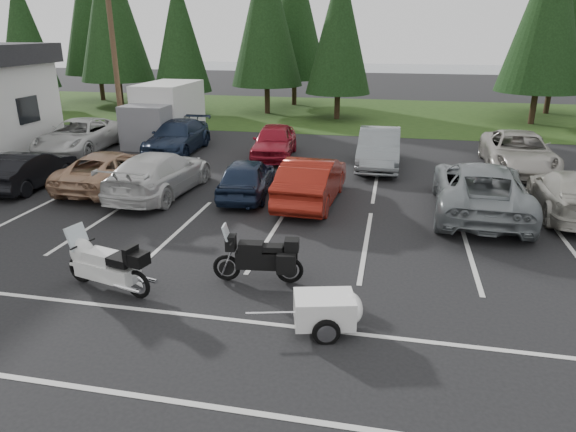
{
  "coord_description": "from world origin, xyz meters",
  "views": [
    {
      "loc": [
        3.74,
        -12.09,
        5.53
      ],
      "look_at": [
        1.33,
        -0.5,
        1.21
      ],
      "focal_mm": 32.0,
      "sensor_mm": 36.0,
      "label": 1
    }
  ],
  "objects_px": {
    "car_near_4": "(247,177)",
    "car_near_5": "(312,180)",
    "touring_motorcycle": "(106,261)",
    "car_near_7": "(572,193)",
    "car_near_3": "(160,173)",
    "box_truck": "(161,114)",
    "car_far_2": "(274,141)",
    "adventure_motorcycle": "(258,254)",
    "car_far_3": "(379,148)",
    "car_near_6": "(480,188)",
    "car_near_2": "(112,169)",
    "utility_pole": "(113,47)",
    "car_far_0": "(79,136)",
    "car_near_1": "(30,170)",
    "car_far_1": "(177,137)",
    "car_far_4": "(518,152)",
    "cargo_trailer": "(324,313)"
  },
  "relations": [
    {
      "from": "box_truck",
      "to": "car_near_2",
      "type": "height_order",
      "value": "box_truck"
    },
    {
      "from": "car_far_0",
      "to": "adventure_motorcycle",
      "type": "xyz_separation_m",
      "value": [
        11.77,
        -11.3,
        -0.05
      ]
    },
    {
      "from": "cargo_trailer",
      "to": "touring_motorcycle",
      "type": "bearing_deg",
      "value": 158.16
    },
    {
      "from": "utility_pole",
      "to": "box_truck",
      "type": "distance_m",
      "value": 3.85
    },
    {
      "from": "car_near_4",
      "to": "car_far_2",
      "type": "xyz_separation_m",
      "value": [
        -0.39,
        5.82,
        0.06
      ]
    },
    {
      "from": "utility_pole",
      "to": "car_far_4",
      "type": "xyz_separation_m",
      "value": [
        18.8,
        -1.91,
        -3.92
      ]
    },
    {
      "from": "car_near_5",
      "to": "car_near_7",
      "type": "distance_m",
      "value": 8.16
    },
    {
      "from": "car_near_3",
      "to": "touring_motorcycle",
      "type": "height_order",
      "value": "car_near_3"
    },
    {
      "from": "car_near_4",
      "to": "car_near_5",
      "type": "distance_m",
      "value": 2.32
    },
    {
      "from": "car_near_1",
      "to": "car_near_2",
      "type": "relative_size",
      "value": 0.82
    },
    {
      "from": "utility_pole",
      "to": "box_truck",
      "type": "xyz_separation_m",
      "value": [
        2.0,
        0.5,
        -3.25
      ]
    },
    {
      "from": "utility_pole",
      "to": "car_near_1",
      "type": "distance_m",
      "value": 9.07
    },
    {
      "from": "car_far_0",
      "to": "adventure_motorcycle",
      "type": "bearing_deg",
      "value": -48.81
    },
    {
      "from": "utility_pole",
      "to": "car_far_0",
      "type": "relative_size",
      "value": 1.65
    },
    {
      "from": "car_near_4",
      "to": "car_far_3",
      "type": "distance_m",
      "value": 6.66
    },
    {
      "from": "box_truck",
      "to": "car_far_4",
      "type": "height_order",
      "value": "box_truck"
    },
    {
      "from": "car_far_1",
      "to": "adventure_motorcycle",
      "type": "xyz_separation_m",
      "value": [
        7.16,
        -12.14,
        -0.03
      ]
    },
    {
      "from": "car_near_1",
      "to": "adventure_motorcycle",
      "type": "xyz_separation_m",
      "value": [
        10.17,
        -5.66,
        0.04
      ]
    },
    {
      "from": "cargo_trailer",
      "to": "car_far_3",
      "type": "bearing_deg",
      "value": 73.62
    },
    {
      "from": "car_far_0",
      "to": "car_far_4",
      "type": "distance_m",
      "value": 19.7
    },
    {
      "from": "car_near_7",
      "to": "car_far_1",
      "type": "height_order",
      "value": "car_far_1"
    },
    {
      "from": "car_near_4",
      "to": "adventure_motorcycle",
      "type": "height_order",
      "value": "adventure_motorcycle"
    },
    {
      "from": "car_far_4",
      "to": "adventure_motorcycle",
      "type": "height_order",
      "value": "car_far_4"
    },
    {
      "from": "adventure_motorcycle",
      "to": "car_near_7",
      "type": "bearing_deg",
      "value": 30.52
    },
    {
      "from": "car_near_7",
      "to": "adventure_motorcycle",
      "type": "xyz_separation_m",
      "value": [
        -8.42,
        -6.41,
        -0.01
      ]
    },
    {
      "from": "car_near_3",
      "to": "car_far_4",
      "type": "height_order",
      "value": "car_far_4"
    },
    {
      "from": "car_near_1",
      "to": "car_far_0",
      "type": "xyz_separation_m",
      "value": [
        -1.61,
        5.63,
        0.09
      ]
    },
    {
      "from": "car_near_4",
      "to": "adventure_motorcycle",
      "type": "xyz_separation_m",
      "value": [
        2.04,
        -6.23,
        0.03
      ]
    },
    {
      "from": "car_far_2",
      "to": "adventure_motorcycle",
      "type": "xyz_separation_m",
      "value": [
        2.43,
        -12.05,
        -0.04
      ]
    },
    {
      "from": "car_near_6",
      "to": "car_near_7",
      "type": "relative_size",
      "value": 1.21
    },
    {
      "from": "car_near_7",
      "to": "adventure_motorcycle",
      "type": "relative_size",
      "value": 2.11
    },
    {
      "from": "car_near_3",
      "to": "car_near_2",
      "type": "bearing_deg",
      "value": -8.47
    },
    {
      "from": "car_near_5",
      "to": "car_far_1",
      "type": "bearing_deg",
      "value": -36.94
    },
    {
      "from": "car_far_3",
      "to": "touring_motorcycle",
      "type": "xyz_separation_m",
      "value": [
        -5.46,
        -12.36,
        -0.08
      ]
    },
    {
      "from": "box_truck",
      "to": "car_far_2",
      "type": "height_order",
      "value": "box_truck"
    },
    {
      "from": "car_near_6",
      "to": "touring_motorcycle",
      "type": "xyz_separation_m",
      "value": [
        -8.81,
        -7.08,
        -0.1
      ]
    },
    {
      "from": "car_near_5",
      "to": "car_near_7",
      "type": "relative_size",
      "value": 0.96
    },
    {
      "from": "box_truck",
      "to": "car_far_3",
      "type": "distance_m",
      "value": 11.57
    },
    {
      "from": "car_near_5",
      "to": "touring_motorcycle",
      "type": "distance_m",
      "value": 7.86
    },
    {
      "from": "touring_motorcycle",
      "to": "car_near_7",
      "type": "bearing_deg",
      "value": 47.01
    },
    {
      "from": "car_near_2",
      "to": "car_near_6",
      "type": "height_order",
      "value": "car_near_6"
    },
    {
      "from": "car_near_4",
      "to": "touring_motorcycle",
      "type": "height_order",
      "value": "touring_motorcycle"
    },
    {
      "from": "car_near_3",
      "to": "adventure_motorcycle",
      "type": "bearing_deg",
      "value": 134.0
    },
    {
      "from": "car_near_7",
      "to": "cargo_trailer",
      "type": "xyz_separation_m",
      "value": [
        -6.64,
        -8.15,
        -0.33
      ]
    },
    {
      "from": "box_truck",
      "to": "car_far_2",
      "type": "distance_m",
      "value": 6.85
    },
    {
      "from": "cargo_trailer",
      "to": "car_near_4",
      "type": "bearing_deg",
      "value": 101.45
    },
    {
      "from": "car_near_2",
      "to": "car_near_5",
      "type": "distance_m",
      "value": 7.49
    },
    {
      "from": "car_near_5",
      "to": "car_far_0",
      "type": "height_order",
      "value": "car_near_5"
    },
    {
      "from": "car_near_7",
      "to": "car_far_2",
      "type": "bearing_deg",
      "value": -23.59
    },
    {
      "from": "car_far_1",
      "to": "car_far_2",
      "type": "relative_size",
      "value": 1.15
    }
  ]
}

